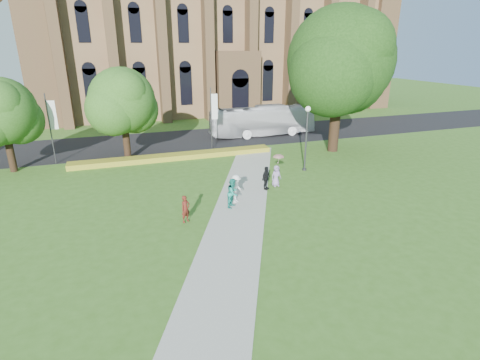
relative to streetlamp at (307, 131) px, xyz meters
name	(u,v)px	position (x,y,z in m)	size (l,w,h in m)	color
ground	(246,215)	(-7.50, -6.50, -3.30)	(160.00, 160.00, 0.00)	#3A621D
road	(183,140)	(-7.50, 13.50, -3.29)	(160.00, 10.00, 0.02)	black
footpath	(240,208)	(-7.50, -5.50, -3.28)	(3.20, 30.00, 0.04)	#B2B2A8
flower_hedge	(175,157)	(-9.50, 6.70, -3.07)	(18.00, 1.40, 0.45)	gold
cathedral	(219,22)	(2.50, 33.23, 9.69)	(52.60, 18.25, 28.00)	brown
streetlamp	(307,131)	(0.00, 0.00, 0.00)	(0.44, 0.44, 5.24)	#38383D
large_tree	(340,61)	(5.50, 4.50, 5.07)	(9.60, 9.60, 13.20)	#332114
street_tree_0	(2,111)	(-22.50, 7.50, 1.58)	(5.20, 5.20, 7.50)	#332114
street_tree_1	(122,101)	(-13.50, 8.00, 1.93)	(5.60, 5.60, 8.05)	#332114
banner_pole_0	(212,115)	(-5.39, 8.70, 0.09)	(0.70, 0.10, 6.00)	#38383D
banner_pole_1	(51,125)	(-19.39, 8.70, 0.09)	(0.70, 0.10, 6.00)	#38383D
tour_coach	(262,121)	(1.53, 12.85, -1.62)	(2.79, 11.92, 3.32)	white
pedestrian_0	(186,209)	(-11.11, -6.36, -2.45)	(0.59, 0.39, 1.61)	#531B13
pedestrian_1	(233,193)	(-7.88, -5.20, -2.32)	(0.91, 0.71, 1.88)	#1A8474
pedestrian_2	(236,189)	(-7.45, -4.52, -2.32)	(1.20, 0.69, 1.86)	silver
pedestrian_3	(266,178)	(-4.73, -3.06, -2.41)	(0.99, 0.41, 1.69)	black
pedestrian_4	(276,176)	(-3.77, -2.67, -2.48)	(0.76, 0.49, 1.56)	gray
parasol	(278,160)	(-3.59, -2.57, -1.36)	(0.78, 0.78, 0.69)	#C88D8F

